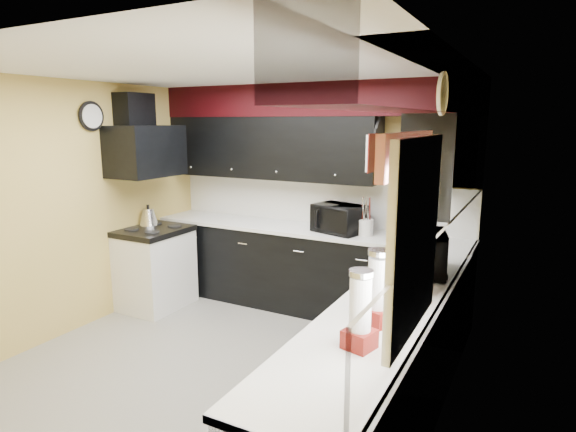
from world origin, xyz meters
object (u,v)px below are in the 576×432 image
(utensil_crock, at_px, (366,227))
(knife_block, at_px, (403,226))
(kettle, at_px, (149,217))
(toaster_oven, at_px, (339,219))
(microwave, at_px, (420,252))

(utensil_crock, relative_size, knife_block, 0.76)
(utensil_crock, distance_m, kettle, 2.49)
(toaster_oven, bearing_deg, knife_block, 25.75)
(utensil_crock, height_order, knife_block, knife_block)
(toaster_oven, relative_size, utensil_crock, 3.05)
(kettle, bearing_deg, toaster_oven, 15.78)
(kettle, bearing_deg, knife_block, 14.28)
(microwave, height_order, knife_block, microwave)
(toaster_oven, distance_m, microwave, 1.46)
(microwave, xyz_separation_m, kettle, (-3.20, 0.38, -0.08))
(knife_block, xyz_separation_m, kettle, (-2.78, -0.71, -0.03))
(microwave, bearing_deg, kettle, 67.57)
(utensil_crock, bearing_deg, toaster_oven, -179.82)
(utensil_crock, height_order, kettle, kettle)
(microwave, height_order, kettle, microwave)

